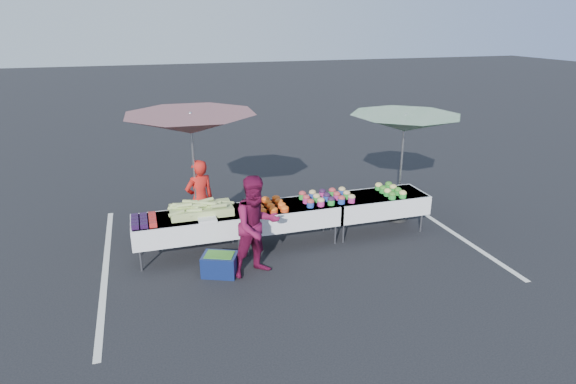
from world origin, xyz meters
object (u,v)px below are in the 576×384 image
object	(u,v)px
storage_bin	(220,264)
umbrella_right	(405,124)
vendor	(200,199)
customer	(257,226)
table_right	(377,203)
umbrella_left	(191,125)
table_left	(188,225)
table_center	(288,214)

from	to	relation	value
storage_bin	umbrella_right	bearing A→B (deg)	40.56
vendor	customer	distance (m)	1.81
table_right	umbrella_left	distance (m)	3.78
table_left	umbrella_left	xyz separation A→B (m)	(0.24, 0.70, 1.60)
vendor	umbrella_left	size ratio (longest dim) A/B	0.49
table_center	umbrella_left	bearing A→B (deg)	155.86
umbrella_left	storage_bin	size ratio (longest dim) A/B	4.73
table_right	storage_bin	world-z (taller)	table_right
umbrella_right	storage_bin	world-z (taller)	umbrella_right
vendor	umbrella_left	xyz separation A→B (m)	(-0.08, -0.05, 1.42)
umbrella_left	storage_bin	xyz separation A→B (m)	(0.16, -1.49, -2.00)
vendor	storage_bin	distance (m)	1.65
table_center	umbrella_right	size ratio (longest dim) A/B	0.71
customer	table_right	bearing A→B (deg)	5.13
table_right	umbrella_right	xyz separation A→B (m)	(0.70, 0.40, 1.42)
umbrella_left	table_left	bearing A→B (deg)	-109.08
vendor	umbrella_right	size ratio (longest dim) A/B	0.58
storage_bin	table_center	bearing A→B (deg)	53.09
storage_bin	table_left	bearing A→B (deg)	140.16
table_right	umbrella_right	size ratio (longest dim) A/B	0.71
table_left	storage_bin	xyz separation A→B (m)	(0.40, -0.79, -0.40)
table_left	table_center	distance (m)	1.80
umbrella_right	customer	bearing A→B (deg)	-158.10
table_center	customer	world-z (taller)	customer
table_center	table_right	size ratio (longest dim) A/B	1.00
vendor	table_right	bearing A→B (deg)	149.49
table_right	vendor	size ratio (longest dim) A/B	1.23
umbrella_right	storage_bin	distance (m)	4.47
table_center	umbrella_right	world-z (taller)	umbrella_right
vendor	storage_bin	world-z (taller)	vendor
vendor	umbrella_right	distance (m)	4.19
umbrella_left	umbrella_right	xyz separation A→B (m)	(4.06, -0.30, -0.18)
table_right	storage_bin	distance (m)	3.32
table_center	table_right	bearing A→B (deg)	0.00
table_right	storage_bin	xyz separation A→B (m)	(-3.20, -0.79, -0.40)
table_left	table_center	xyz separation A→B (m)	(1.80, 0.00, 0.00)
vendor	umbrella_left	world-z (taller)	umbrella_left
table_center	customer	distance (m)	1.26
customer	storage_bin	bearing A→B (deg)	152.49
table_center	storage_bin	bearing A→B (deg)	-150.46
table_left	customer	xyz separation A→B (m)	(0.99, -0.93, 0.25)
table_right	table_left	bearing A→B (deg)	180.00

